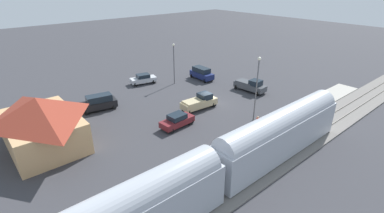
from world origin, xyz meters
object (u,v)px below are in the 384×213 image
pedestrian_waiting_far (231,141)px  light_pole_near_platform (257,82)px  passenger_train (216,168)px  light_pole_lot_center (174,59)px  station_building (41,121)px  sedan_maroon (177,120)px  suv_navy (202,73)px  suv_black (99,102)px  pickup_tan (200,102)px  sedan_silver (143,79)px  pickup_charcoal (251,85)px  pedestrian_on_platform (258,122)px

pedestrian_waiting_far → light_pole_near_platform: light_pole_near_platform is taller
passenger_train → light_pole_lot_center: (25.06, -14.65, 1.69)m
station_building → sedan_maroon: station_building is taller
sedan_maroon → pedestrian_waiting_far: bearing=-173.8°
suv_navy → light_pole_lot_center: size_ratio=0.70×
station_building → light_pole_near_platform: size_ratio=1.27×
passenger_train → suv_black: size_ratio=7.09×
pickup_tan → pedestrian_waiting_far: bearing=154.9°
sedan_silver → suv_black: size_ratio=0.93×
station_building → suv_navy: size_ratio=2.20×
pickup_charcoal → sedan_silver: (14.78, 11.56, -0.15)m
pedestrian_on_platform → pickup_charcoal: size_ratio=0.31×
pedestrian_on_platform → pickup_charcoal: (9.19, -10.09, -0.25)m
sedan_maroon → light_pole_near_platform: size_ratio=0.54×
pedestrian_on_platform → sedan_maroon: pedestrian_on_platform is taller
passenger_train → pedestrian_waiting_far: size_ratio=21.41×
passenger_train → pickup_tan: passenger_train is taller
sedan_silver → suv_black: suv_black is taller
suv_navy → pickup_tan: suv_navy is taller
pedestrian_on_platform → light_pole_near_platform: bearing=-43.5°
pedestrian_waiting_far → suv_black: suv_black is taller
suv_navy → sedan_maroon: (-11.80, 14.86, -0.27)m
sedan_silver → suv_navy: size_ratio=0.96×
passenger_train → suv_navy: passenger_train is taller
light_pole_lot_center → station_building: bearing=106.7°
pickup_charcoal → pickup_tan: (0.35, 11.02, 0.00)m
pickup_tan → sedan_maroon: bearing=111.3°
passenger_train → pedestrian_waiting_far: 7.25m
suv_navy → light_pole_near_platform: bearing=160.2°
pedestrian_on_platform → light_pole_lot_center: size_ratio=0.24×
pedestrian_on_platform → pickup_tan: (9.54, 0.93, -0.25)m
passenger_train → pickup_tan: bearing=-37.7°
pickup_charcoal → pickup_tan: bearing=88.2°
pedestrian_on_platform → light_pole_near_platform: 4.98m
light_pole_near_platform → suv_black: bearing=40.8°
pickup_charcoal → light_pole_near_platform: size_ratio=0.64×
suv_black → passenger_train: bearing=-179.5°
suv_black → sedan_maroon: bearing=-154.5°
sedan_maroon → light_pole_near_platform: (-5.16, -8.77, 4.45)m
sedan_silver → pickup_tan: (-14.43, -0.54, 0.15)m
passenger_train → station_building: (18.00, 8.84, 0.20)m
sedan_silver → suv_black: bearing=117.2°
suv_black → station_building: bearing=121.0°
pickup_charcoal → light_pole_lot_center: 13.84m
pickup_tan → passenger_train: bearing=142.3°
sedan_silver → pickup_tan: bearing=-177.9°
pedestrian_on_platform → sedan_maroon: 9.94m
suv_navy → sedan_maroon: suv_navy is taller
pedestrian_waiting_far → sedan_maroon: pedestrian_waiting_far is taller
light_pole_lot_center → pickup_tan: bearing=161.3°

